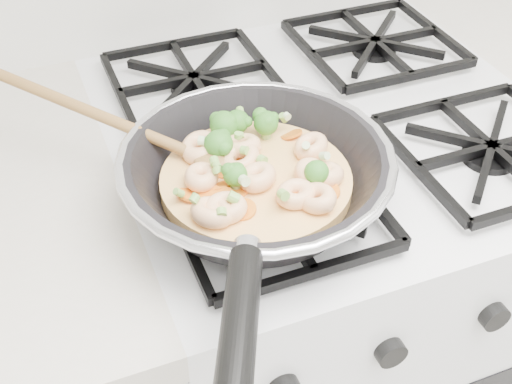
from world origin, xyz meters
name	(u,v)px	position (x,y,z in m)	size (l,w,h in m)	color
stove	(314,324)	(0.00, 1.70, 0.46)	(0.60, 0.60, 0.92)	white
skillet	(254,175)	(-0.17, 1.56, 0.96)	(0.41, 0.54, 0.10)	black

